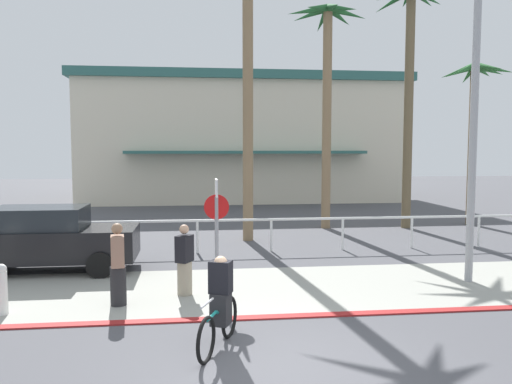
% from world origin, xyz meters
% --- Properties ---
extents(ground_plane, '(80.00, 80.00, 0.00)m').
position_xyz_m(ground_plane, '(0.00, 10.00, 0.00)').
color(ground_plane, '#4C4C51').
extents(sidewalk_strip, '(44.00, 4.00, 0.02)m').
position_xyz_m(sidewalk_strip, '(0.00, 4.20, 0.01)').
color(sidewalk_strip, '#9E9E93').
rests_on(sidewalk_strip, ground).
extents(curb_paint, '(44.00, 0.24, 0.03)m').
position_xyz_m(curb_paint, '(0.00, 2.20, 0.01)').
color(curb_paint, maroon).
rests_on(curb_paint, ground).
extents(building_backdrop, '(19.74, 10.84, 7.61)m').
position_xyz_m(building_backdrop, '(1.72, 26.71, 3.83)').
color(building_backdrop, beige).
rests_on(building_backdrop, ground).
extents(rail_fence, '(25.16, 0.08, 1.04)m').
position_xyz_m(rail_fence, '(-0.00, 8.50, 0.84)').
color(rail_fence, white).
rests_on(rail_fence, ground).
extents(stop_sign_bike_lane, '(0.52, 0.56, 2.56)m').
position_xyz_m(stop_sign_bike_lane, '(-0.76, 3.44, 1.68)').
color(stop_sign_bike_lane, gray).
rests_on(stop_sign_bike_lane, ground).
extents(bollard_2, '(0.20, 0.20, 1.00)m').
position_xyz_m(bollard_2, '(-4.88, 2.94, 0.52)').
color(bollard_2, white).
rests_on(bollard_2, ground).
extents(streetlight_curb, '(0.24, 2.54, 7.50)m').
position_xyz_m(streetlight_curb, '(5.29, 4.03, 4.28)').
color(streetlight_curb, '#9EA0A5').
rests_on(streetlight_curb, ground).
extents(palm_tree_1, '(3.09, 3.17, 10.00)m').
position_xyz_m(palm_tree_1, '(0.60, 10.54, 7.17)').
color(palm_tree_1, '#846B4C').
rests_on(palm_tree_1, ground).
extents(palm_tree_2, '(3.19, 3.32, 8.82)m').
position_xyz_m(palm_tree_2, '(4.02, 13.04, 6.57)').
color(palm_tree_2, '#846B4C').
rests_on(palm_tree_2, ground).
extents(palm_tree_3, '(3.04, 3.55, 9.53)m').
position_xyz_m(palm_tree_3, '(7.29, 12.65, 7.19)').
color(palm_tree_3, brown).
rests_on(palm_tree_3, ground).
extents(palm_tree_4, '(2.78, 3.09, 6.76)m').
position_xyz_m(palm_tree_4, '(10.35, 13.26, 5.20)').
color(palm_tree_4, '#756047').
rests_on(palm_tree_4, ground).
extents(car_black_1, '(4.40, 2.02, 1.69)m').
position_xyz_m(car_black_1, '(-5.00, 6.55, 0.87)').
color(car_black_1, black).
rests_on(car_black_1, ground).
extents(cyclist_teal_0, '(0.74, 1.71, 1.50)m').
position_xyz_m(cyclist_teal_0, '(-0.83, 0.88, 0.69)').
color(cyclist_teal_0, black).
rests_on(cyclist_teal_0, ground).
extents(pedestrian_0, '(0.43, 0.48, 1.56)m').
position_xyz_m(pedestrian_0, '(-1.44, 3.89, 0.71)').
color(pedestrian_0, gray).
rests_on(pedestrian_0, ground).
extents(pedestrian_1, '(0.36, 0.43, 1.69)m').
position_xyz_m(pedestrian_1, '(-2.76, 3.29, 0.78)').
color(pedestrian_1, '#232326').
rests_on(pedestrian_1, ground).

